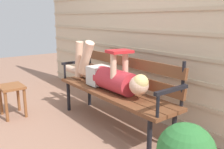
{
  "coord_description": "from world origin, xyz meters",
  "views": [
    {
      "loc": [
        2.04,
        -1.41,
        1.2
      ],
      "look_at": [
        0.0,
        0.14,
        0.61
      ],
      "focal_mm": 38.59,
      "sensor_mm": 36.0,
      "label": 1
    }
  ],
  "objects": [
    {
      "name": "park_bench",
      "position": [
        -0.0,
        0.21,
        0.47
      ],
      "size": [
        1.68,
        0.44,
        0.84
      ],
      "color": "brown",
      "rests_on": "ground"
    },
    {
      "name": "footstool",
      "position": [
        -0.99,
        -0.67,
        0.3
      ],
      "size": [
        0.34,
        0.27,
        0.4
      ],
      "color": "brown",
      "rests_on": "ground"
    },
    {
      "name": "house_siding",
      "position": [
        0.0,
        0.68,
        1.06
      ],
      "size": [
        5.07,
        0.08,
        2.12
      ],
      "color": "beige",
      "rests_on": "ground"
    },
    {
      "name": "reclining_person",
      "position": [
        -0.1,
        0.14,
        0.58
      ],
      "size": [
        1.71,
        0.27,
        0.53
      ],
      "color": "#B72D38"
    },
    {
      "name": "ground_plane",
      "position": [
        0.0,
        0.0,
        0.0
      ],
      "size": [
        12.0,
        12.0,
        0.0
      ],
      "primitive_type": "plane",
      "color": "#936B56"
    }
  ]
}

